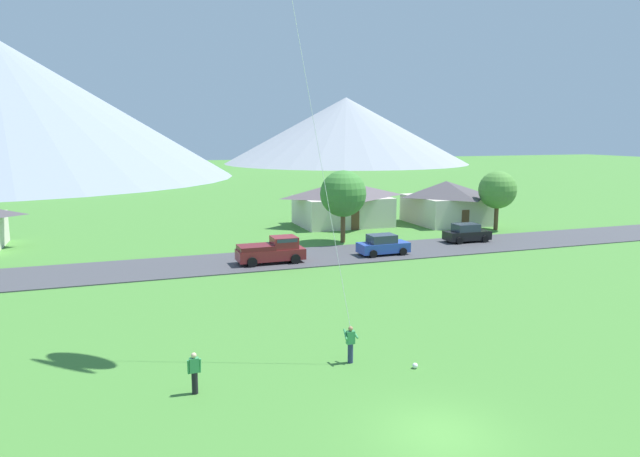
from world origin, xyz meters
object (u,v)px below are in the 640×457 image
object	(u,v)px
house_left_center	(446,201)
tree_center	(498,190)
house_leftmost	(343,202)
tree_left_of_center	(343,194)
parked_car_blue_west_end	(383,245)
soccer_ball	(415,366)
pickup_truck_maroon_west_side	(272,250)
watcher_person	(194,372)
parked_car_black_mid_west	(467,233)

from	to	relation	value
house_left_center	tree_center	distance (m)	6.48
house_leftmost	house_left_center	distance (m)	11.65
house_leftmost	house_left_center	bearing A→B (deg)	-13.18
tree_left_of_center	parked_car_blue_west_end	size ratio (longest dim) A/B	1.58
soccer_ball	pickup_truck_maroon_west_side	bearing A→B (deg)	91.66
house_leftmost	watcher_person	world-z (taller)	house_leftmost
house_leftmost	tree_left_of_center	world-z (taller)	tree_left_of_center
parked_car_black_mid_west	watcher_person	world-z (taller)	parked_car_black_mid_west
tree_left_of_center	house_left_center	bearing A→B (deg)	24.39
tree_left_of_center	soccer_ball	size ratio (longest dim) A/B	27.82
tree_left_of_center	parked_car_blue_west_end	bearing A→B (deg)	-81.45
house_leftmost	tree_center	distance (m)	16.35
tree_center	soccer_ball	world-z (taller)	tree_center
tree_left_of_center	pickup_truck_maroon_west_side	bearing A→B (deg)	-142.95
parked_car_black_mid_west	watcher_person	distance (m)	36.33
tree_center	pickup_truck_maroon_west_side	distance (m)	27.37
parked_car_blue_west_end	watcher_person	distance (m)	27.54
parked_car_blue_west_end	tree_center	bearing A→B (deg)	24.58
parked_car_blue_west_end	watcher_person	xyz separation A→B (m)	(-18.04, -20.81, 0.01)
parked_car_blue_west_end	watcher_person	bearing A→B (deg)	-130.93
house_leftmost	tree_left_of_center	bearing A→B (deg)	-111.48
house_left_center	watcher_person	size ratio (longest dim) A/B	5.14
house_leftmost	soccer_ball	distance (m)	39.29
parked_car_blue_west_end	house_left_center	bearing A→B (deg)	43.36
tree_center	soccer_ball	bearing A→B (deg)	-131.17
house_left_center	parked_car_black_mid_west	xyz separation A→B (m)	(-4.33, -10.77, -1.59)
pickup_truck_maroon_west_side	house_left_center	bearing A→B (deg)	29.31
tree_center	watcher_person	xyz separation A→B (m)	(-34.77, -28.46, -3.30)
soccer_ball	tree_left_of_center	bearing A→B (deg)	74.44
house_left_center	tree_center	xyz separation A→B (m)	(2.62, -5.67, 1.72)
house_left_center	tree_left_of_center	xyz separation A→B (m)	(-15.08, -6.84, 2.06)
house_left_center	tree_center	size ratio (longest dim) A/B	1.40
pickup_truck_maroon_west_side	soccer_ball	bearing A→B (deg)	-88.34
tree_left_of_center	house_leftmost	bearing A→B (deg)	68.52
pickup_truck_maroon_west_side	tree_left_of_center	bearing A→B (deg)	37.05
house_leftmost	parked_car_black_mid_west	size ratio (longest dim) A/B	2.44
tree_center	watcher_person	distance (m)	45.06
parked_car_black_mid_west	tree_center	bearing A→B (deg)	36.23
house_leftmost	watcher_person	bearing A→B (deg)	-119.49
parked_car_black_mid_west	pickup_truck_maroon_west_side	distance (m)	19.33
pickup_truck_maroon_west_side	parked_car_black_mid_west	bearing A→B (deg)	7.22
house_leftmost	tree_center	xyz separation A→B (m)	(13.97, -8.33, 1.67)
parked_car_black_mid_west	tree_left_of_center	bearing A→B (deg)	159.93
pickup_truck_maroon_west_side	soccer_ball	distance (m)	21.67
house_left_center	pickup_truck_maroon_west_side	size ratio (longest dim) A/B	1.65
watcher_person	parked_car_black_mid_west	bearing A→B (deg)	40.03
house_leftmost	pickup_truck_maroon_west_side	world-z (taller)	house_leftmost
parked_car_black_mid_west	pickup_truck_maroon_west_side	size ratio (longest dim) A/B	0.81
tree_left_of_center	tree_center	world-z (taller)	tree_left_of_center
house_leftmost	tree_center	bearing A→B (deg)	-30.80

